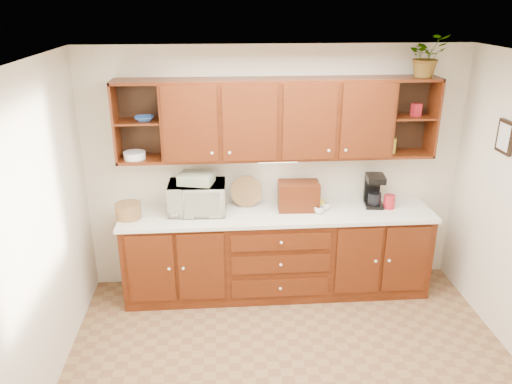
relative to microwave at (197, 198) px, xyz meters
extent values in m
plane|color=olive|center=(0.83, -1.51, -1.10)|extent=(4.00, 4.00, 0.00)
plane|color=white|center=(0.83, -1.51, 1.50)|extent=(4.00, 4.00, 0.00)
plane|color=beige|center=(0.83, 0.24, 0.20)|extent=(4.00, 0.00, 4.00)
plane|color=beige|center=(-1.17, -1.51, 0.20)|extent=(0.00, 3.50, 3.50)
cube|color=#361306|center=(0.83, -0.06, -0.65)|extent=(3.20, 0.60, 0.90)
cube|color=white|center=(0.83, -0.07, -0.18)|extent=(3.24, 0.64, 0.04)
cube|color=#361306|center=(0.83, 0.07, 0.79)|extent=(2.30, 0.33, 0.80)
cube|color=black|center=(-0.55, 0.23, 0.79)|extent=(0.45, 0.02, 0.80)
cube|color=black|center=(2.20, 0.23, 0.79)|extent=(0.45, 0.02, 0.80)
cube|color=#361306|center=(-0.55, 0.07, 0.79)|extent=(0.43, 0.30, 0.02)
cube|color=#361306|center=(2.20, 0.07, 0.79)|extent=(0.43, 0.30, 0.02)
cube|color=#361306|center=(2.20, 0.07, 1.18)|extent=(0.45, 0.33, 0.03)
cube|color=white|center=(0.83, 0.02, 0.37)|extent=(0.40, 0.05, 0.02)
cube|color=black|center=(2.81, -0.61, 0.75)|extent=(0.03, 0.24, 0.30)
cylinder|color=olive|center=(-0.69, -0.09, -0.08)|extent=(0.26, 0.26, 0.15)
imported|color=#EAE6CA|center=(0.00, 0.00, 0.00)|extent=(0.59, 0.41, 0.32)
cube|color=#DCC767|center=(0.00, 0.00, 0.21)|extent=(0.39, 0.32, 0.10)
cylinder|color=black|center=(-0.08, 0.03, -0.01)|extent=(0.08, 0.08, 0.30)
cylinder|color=olive|center=(0.51, 0.13, -0.15)|extent=(0.34, 0.11, 0.33)
cube|color=#361306|center=(1.05, 0.01, -0.01)|extent=(0.43, 0.28, 0.29)
cylinder|color=#361306|center=(1.26, -0.06, -0.03)|extent=(0.02, 0.02, 0.27)
cylinder|color=#361306|center=(1.26, -0.06, -0.15)|extent=(0.11, 0.11, 0.01)
imported|color=white|center=(1.33, -0.04, -0.12)|extent=(0.13, 0.13, 0.08)
imported|color=white|center=(1.21, -0.02, -0.12)|extent=(0.13, 0.13, 0.08)
imported|color=white|center=(1.25, -0.13, -0.12)|extent=(0.13, 0.13, 0.08)
cylinder|color=#B01923|center=(2.01, -0.04, -0.09)|extent=(0.13, 0.13, 0.14)
cylinder|color=white|center=(1.19, -0.06, -0.06)|extent=(0.08, 0.08, 0.19)
cylinder|color=gold|center=(1.28, -0.03, -0.11)|extent=(0.10, 0.10, 0.10)
cube|color=black|center=(1.87, 0.02, -0.14)|extent=(0.21, 0.26, 0.04)
cube|color=black|center=(1.87, 0.12, 0.01)|extent=(0.17, 0.07, 0.29)
cube|color=black|center=(1.87, 0.02, 0.15)|extent=(0.21, 0.26, 0.06)
cylinder|color=black|center=(1.87, 0.01, -0.07)|extent=(0.15, 0.15, 0.13)
imported|color=#284C94|center=(-0.48, 0.05, 0.82)|extent=(0.20, 0.20, 0.05)
cylinder|color=white|center=(-0.60, 0.05, 0.46)|extent=(0.26, 0.26, 0.07)
cube|color=gold|center=(2.01, 0.06, 0.50)|extent=(0.11, 0.10, 0.15)
cube|color=#B01923|center=(2.23, 0.07, 0.86)|extent=(0.10, 0.10, 0.13)
imported|color=#999999|center=(2.26, 0.03, 1.40)|extent=(0.42, 0.38, 0.41)
camera|label=1|loc=(0.25, -4.78, 1.92)|focal=35.00mm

